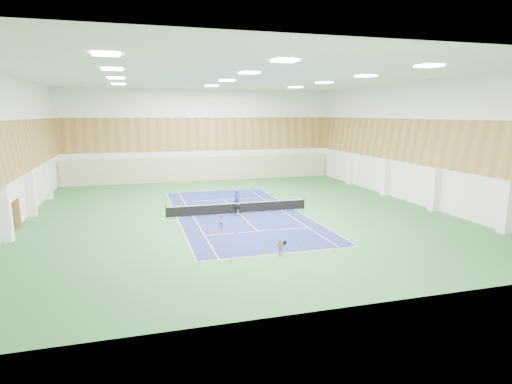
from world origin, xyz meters
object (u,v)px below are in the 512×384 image
coach (236,199)px  child_court (222,221)px  ball_cart (237,211)px  tennis_net (238,207)px  child_apron (280,248)px

coach → child_court: coach is taller
ball_cart → child_court: bearing=-127.6°
tennis_net → coach: size_ratio=7.88×
coach → child_apron: size_ratio=1.50×
coach → child_apron: (-0.72, -14.84, -0.27)m
coach → tennis_net: bearing=73.2°
ball_cart → child_apron: bearing=-97.0°
tennis_net → child_apron: (-0.26, -12.25, -0.01)m
child_apron → ball_cart: size_ratio=1.22×
child_apron → ball_cart: child_apron is taller
child_court → child_apron: bearing=-84.9°
coach → ball_cart: bearing=70.9°
child_court → ball_cart: child_court is taller
tennis_net → coach: 2.65m
tennis_net → child_court: size_ratio=11.69×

